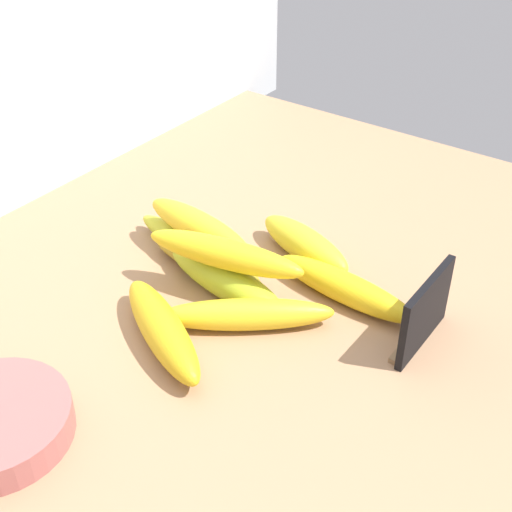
# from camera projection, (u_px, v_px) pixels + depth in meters

# --- Properties ---
(counter_top) EXTENTS (1.10, 0.76, 0.03)m
(counter_top) POSITION_uv_depth(u_px,v_px,m) (229.00, 319.00, 0.82)
(counter_top) COLOR #A07856
(counter_top) RESTS_ON ground
(chalkboard_sign) EXTENTS (0.11, 0.02, 0.08)m
(chalkboard_sign) POSITION_uv_depth(u_px,v_px,m) (424.00, 314.00, 0.75)
(chalkboard_sign) COLOR black
(chalkboard_sign) RESTS_ON counter_top
(banana_0) EXTENTS (0.07, 0.19, 0.04)m
(banana_0) POSITION_uv_depth(u_px,v_px,m) (226.00, 280.00, 0.82)
(banana_0) COLOR #A9BC26
(banana_0) RESTS_ON counter_top
(banana_1) EXTENTS (0.15, 0.18, 0.04)m
(banana_1) POSITION_uv_depth(u_px,v_px,m) (246.00, 314.00, 0.78)
(banana_1) COLOR yellow
(banana_1) RESTS_ON counter_top
(banana_2) EXTENTS (0.12, 0.18, 0.04)m
(banana_2) POSITION_uv_depth(u_px,v_px,m) (162.00, 329.00, 0.75)
(banana_2) COLOR gold
(banana_2) RESTS_ON counter_top
(banana_3) EXTENTS (0.05, 0.19, 0.04)m
(banana_3) POSITION_uv_depth(u_px,v_px,m) (345.00, 288.00, 0.82)
(banana_3) COLOR yellow
(banana_3) RESTS_ON counter_top
(banana_4) EXTENTS (0.05, 0.17, 0.04)m
(banana_4) POSITION_uv_depth(u_px,v_px,m) (205.00, 259.00, 0.86)
(banana_4) COLOR #A58A21
(banana_4) RESTS_ON counter_top
(banana_5) EXTENTS (0.08, 0.16, 0.04)m
(banana_5) POSITION_uv_depth(u_px,v_px,m) (305.00, 244.00, 0.89)
(banana_5) COLOR gold
(banana_5) RESTS_ON counter_top
(banana_6) EXTENTS (0.06, 0.20, 0.03)m
(banana_6) POSITION_uv_depth(u_px,v_px,m) (192.00, 247.00, 0.89)
(banana_6) COLOR gold
(banana_6) RESTS_ON counter_top
(banana_7) EXTENTS (0.07, 0.20, 0.04)m
(banana_7) POSITION_uv_depth(u_px,v_px,m) (224.00, 253.00, 0.80)
(banana_7) COLOR yellow
(banana_7) RESTS_ON banana_0
(banana_8) EXTENTS (0.06, 0.17, 0.04)m
(banana_8) POSITION_uv_depth(u_px,v_px,m) (199.00, 226.00, 0.86)
(banana_8) COLOR yellow
(banana_8) RESTS_ON banana_6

